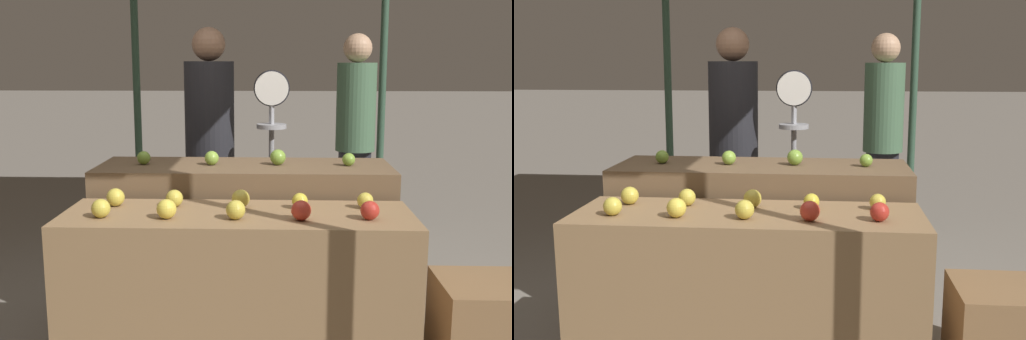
{
  "view_description": "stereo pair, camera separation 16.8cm",
  "coord_description": "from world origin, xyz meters",
  "views": [
    {
      "loc": [
        0.19,
        -2.7,
        1.53
      ],
      "look_at": [
        0.08,
        0.3,
        0.99
      ],
      "focal_mm": 42.0,
      "sensor_mm": 36.0,
      "label": 1
    },
    {
      "loc": [
        0.35,
        -2.69,
        1.53
      ],
      "look_at": [
        0.08,
        0.3,
        0.99
      ],
      "focal_mm": 42.0,
      "sensor_mm": 36.0,
      "label": 2
    }
  ],
  "objects": [
    {
      "name": "apple_front_9",
      "position": [
        0.61,
        0.11,
        0.88
      ],
      "size": [
        0.08,
        0.08,
        0.08
      ],
      "primitive_type": "sphere",
      "color": "gold",
      "rests_on": "display_counter_front"
    },
    {
      "name": "apple_front_6",
      "position": [
        -0.31,
        0.11,
        0.89
      ],
      "size": [
        0.08,
        0.08,
        0.08
      ],
      "primitive_type": "sphere",
      "color": "gold",
      "rests_on": "display_counter_front"
    },
    {
      "name": "apple_front_0",
      "position": [
        -0.61,
        -0.11,
        0.89
      ],
      "size": [
        0.09,
        0.09,
        0.09
      ],
      "primitive_type": "sphere",
      "color": "gold",
      "rests_on": "display_counter_front"
    },
    {
      "name": "apple_back_1",
      "position": [
        -0.18,
        0.59,
        1.01
      ],
      "size": [
        0.08,
        0.08,
        0.08
      ],
      "primitive_type": "sphere",
      "color": "#84AD3D",
      "rests_on": "display_counter_back"
    },
    {
      "name": "display_counter_back",
      "position": [
        0.0,
        0.6,
        0.48
      ],
      "size": [
        1.64,
        0.55,
        0.97
      ],
      "primitive_type": "cube",
      "color": "brown",
      "rests_on": "ground_plane"
    },
    {
      "name": "apple_back_0",
      "position": [
        -0.57,
        0.6,
        1.01
      ],
      "size": [
        0.08,
        0.08,
        0.08
      ],
      "primitive_type": "sphere",
      "color": "#7AA338",
      "rests_on": "display_counter_back"
    },
    {
      "name": "apple_back_2",
      "position": [
        0.19,
        0.61,
        1.01
      ],
      "size": [
        0.09,
        0.09,
        0.09
      ],
      "primitive_type": "sphere",
      "color": "#7AA338",
      "rests_on": "display_counter_back"
    },
    {
      "name": "apple_front_2",
      "position": [
        -0.0,
        -0.11,
        0.89
      ],
      "size": [
        0.09,
        0.09,
        0.09
      ],
      "primitive_type": "sphere",
      "color": "gold",
      "rests_on": "display_counter_front"
    },
    {
      "name": "apple_front_1",
      "position": [
        -0.31,
        -0.11,
        0.89
      ],
      "size": [
        0.09,
        0.09,
        0.09
      ],
      "primitive_type": "sphere",
      "color": "yellow",
      "rests_on": "display_counter_front"
    },
    {
      "name": "apple_front_8",
      "position": [
        0.29,
        0.1,
        0.88
      ],
      "size": [
        0.08,
        0.08,
        0.08
      ],
      "primitive_type": "sphere",
      "color": "gold",
      "rests_on": "display_counter_front"
    },
    {
      "name": "apple_front_3",
      "position": [
        0.29,
        -0.12,
        0.89
      ],
      "size": [
        0.09,
        0.09,
        0.09
      ],
      "primitive_type": "sphere",
      "color": "red",
      "rests_on": "display_counter_front"
    },
    {
      "name": "wooden_crate_side",
      "position": [
        1.22,
        0.14,
        0.24
      ],
      "size": [
        0.47,
        0.47,
        0.47
      ],
      "primitive_type": "cube",
      "color": "olive",
      "rests_on": "ground_plane"
    },
    {
      "name": "produce_scale",
      "position": [
        0.14,
        1.3,
        1.06
      ],
      "size": [
        0.24,
        0.2,
        1.48
      ],
      "color": "#99999E",
      "rests_on": "ground_plane"
    },
    {
      "name": "person_customer_left",
      "position": [
        0.82,
        2.2,
        1.04
      ],
      "size": [
        0.35,
        0.35,
        1.76
      ],
      "rotation": [
        0.0,
        0.0,
        3.25
      ],
      "color": "#2D2D38",
      "rests_on": "ground_plane"
    },
    {
      "name": "apple_front_5",
      "position": [
        -0.6,
        0.11,
        0.89
      ],
      "size": [
        0.09,
        0.09,
        0.09
      ],
      "primitive_type": "sphere",
      "color": "gold",
      "rests_on": "display_counter_front"
    },
    {
      "name": "apple_front_7",
      "position": [
        0.01,
        0.11,
        0.89
      ],
      "size": [
        0.09,
        0.09,
        0.09
      ],
      "primitive_type": "sphere",
      "color": "gold",
      "rests_on": "display_counter_front"
    },
    {
      "name": "display_counter_front",
      "position": [
        0.0,
        0.0,
        0.42
      ],
      "size": [
        1.64,
        0.55,
        0.84
      ],
      "primitive_type": "cube",
      "color": "olive",
      "rests_on": "ground_plane"
    },
    {
      "name": "person_vendor_at_scale",
      "position": [
        -0.3,
        1.51,
        1.03
      ],
      "size": [
        0.48,
        0.48,
        1.77
      ],
      "rotation": [
        0.0,
        0.0,
        3.66
      ],
      "color": "#2D2D38",
      "rests_on": "ground_plane"
    },
    {
      "name": "apple_back_3",
      "position": [
        0.58,
        0.59,
        1.0
      ],
      "size": [
        0.07,
        0.07,
        0.07
      ],
      "primitive_type": "sphere",
      "color": "#7AA338",
      "rests_on": "display_counter_back"
    },
    {
      "name": "apple_front_4",
      "position": [
        0.6,
        -0.1,
        0.89
      ],
      "size": [
        0.09,
        0.09,
        0.09
      ],
      "primitive_type": "sphere",
      "color": "#B72D23",
      "rests_on": "display_counter_front"
    }
  ]
}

